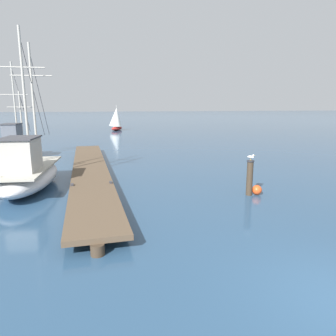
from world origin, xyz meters
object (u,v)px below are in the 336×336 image
Objects in this scene: mooring_piling at (250,177)px; mooring_buoy at (257,190)px; fishing_boat_0 at (17,148)px; distant_sailboat at (116,119)px; perched_seagull at (251,157)px; fishing_boat_1 at (28,172)px.

mooring_piling reaches higher than mooring_buoy.
fishing_boat_0 is 4.49× the size of mooring_piling.
fishing_boat_0 is at bearing -111.37° from distant_sailboat.
perched_seagull reaches higher than mooring_buoy.
mooring_piling is (11.34, -12.73, 0.04)m from fishing_boat_0.
fishing_boat_1 is at bearing -102.31° from distant_sailboat.
perched_seagull is (9.17, -3.44, 0.85)m from fishing_boat_1.
perched_seagull is 0.09× the size of distant_sailboat.
perched_seagull reaches higher than mooring_piling.
perched_seagull is (11.34, -12.73, 0.90)m from fishing_boat_0.
distant_sailboat is (-2.21, 36.99, 1.46)m from mooring_buoy.
fishing_boat_0 is 26.02m from distant_sailboat.
perched_seagull is at bearing 173.66° from mooring_buoy.
fishing_boat_0 reaches higher than mooring_buoy.
mooring_buoy is at bearing -47.52° from fishing_boat_0.
fishing_boat_0 is at bearing 132.48° from mooring_buoy.
distant_sailboat is at bearing 77.69° from fishing_boat_1.
fishing_boat_0 is 9.54m from fishing_boat_1.
fishing_boat_0 is at bearing 103.14° from fishing_boat_1.
mooring_piling is at bearing -48.32° from fishing_boat_0.
fishing_boat_1 is at bearing 159.42° from perched_seagull.
distant_sailboat reaches higher than perched_seagull.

